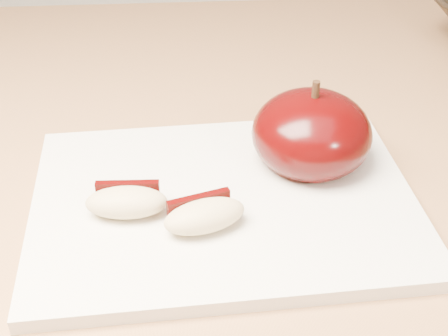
{
  "coord_description": "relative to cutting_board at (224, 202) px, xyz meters",
  "views": [
    {
      "loc": [
        -0.09,
        0.06,
        1.19
      ],
      "look_at": [
        -0.07,
        0.41,
        0.94
      ],
      "focal_mm": 50.0,
      "sensor_mm": 36.0,
      "label": 1
    }
  ],
  "objects": [
    {
      "name": "apple_half",
      "position": [
        0.07,
        0.04,
        0.03
      ],
      "size": [
        0.11,
        0.11,
        0.08
      ],
      "rotation": [
        0.0,
        0.0,
        -0.3
      ],
      "color": "black",
      "rests_on": "cutting_board"
    },
    {
      "name": "apple_wedge_b",
      "position": [
        -0.02,
        -0.03,
        0.02
      ],
      "size": [
        0.06,
        0.04,
        0.02
      ],
      "rotation": [
        0.0,
        0.0,
        0.3
      ],
      "color": "#CBB381",
      "rests_on": "cutting_board"
    },
    {
      "name": "apple_wedge_a",
      "position": [
        -0.07,
        -0.01,
        0.02
      ],
      "size": [
        0.06,
        0.03,
        0.02
      ],
      "rotation": [
        0.0,
        0.0,
        -0.04
      ],
      "color": "#CBB381",
      "rests_on": "cutting_board"
    },
    {
      "name": "back_cabinet",
      "position": [
        0.07,
        0.79,
        -0.43
      ],
      "size": [
        2.4,
        0.62,
        0.94
      ],
      "color": "silver",
      "rests_on": "ground"
    },
    {
      "name": "cutting_board",
      "position": [
        0.0,
        0.0,
        0.0
      ],
      "size": [
        0.28,
        0.21,
        0.01
      ],
      "primitive_type": "cube",
      "rotation": [
        0.0,
        0.0,
        0.05
      ],
      "color": "silver",
      "rests_on": "island_counter"
    }
  ]
}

